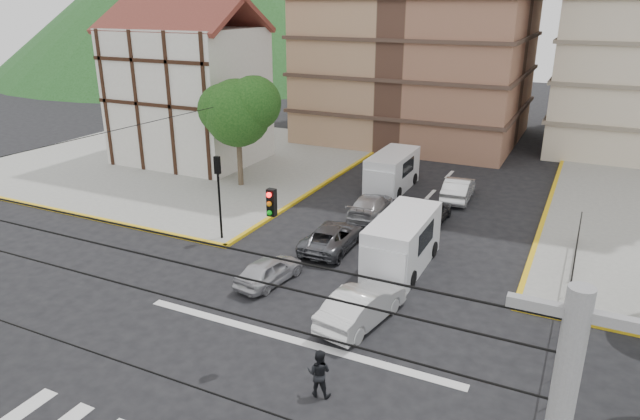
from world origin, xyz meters
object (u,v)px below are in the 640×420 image
Objects in this scene: car_white_front_right at (362,306)px; traffic_light_nw at (218,184)px; car_silver_front_left at (269,270)px; van_right_lane at (400,245)px; van_left_lane at (391,173)px; pedestrian_crosswalk at (319,373)px.

traffic_light_nw is at bearing -14.31° from car_white_front_right.
traffic_light_nw reaches higher than car_silver_front_left.
traffic_light_nw reaches higher than car_white_front_right.
van_right_lane reaches higher than car_white_front_right.
van_left_lane is at bearing 66.70° from traffic_light_nw.
traffic_light_nw is 0.81× the size of van_left_lane.
car_silver_front_left is 8.01m from pedestrian_crosswalk.
traffic_light_nw is 1.22× the size of car_silver_front_left.
van_left_lane is 1.51× the size of car_silver_front_left.
van_left_lane reaches higher than car_white_front_right.
van_right_lane is 5.22m from car_white_front_right.
pedestrian_crosswalk is at bearing -41.77° from traffic_light_nw.
car_silver_front_left is 0.80× the size of car_white_front_right.
car_silver_front_left is 2.21× the size of pedestrian_crosswalk.
van_left_lane is at bearing 111.03° from van_right_lane.
car_white_front_right is at bearing -88.27° from van_right_lane.
traffic_light_nw is 6.11m from car_silver_front_left.
van_left_lane is at bearing -85.61° from pedestrian_crosswalk.
van_right_lane is 1.25× the size of car_white_front_right.
car_white_front_right is at bearing -74.76° from van_left_lane.
car_silver_front_left is (-4.76, -3.87, -0.62)m from van_right_lane.
pedestrian_crosswalk is at bearing 105.09° from car_white_front_right.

